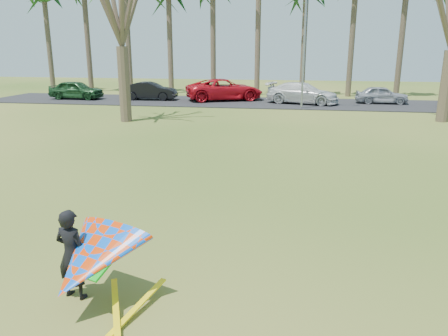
% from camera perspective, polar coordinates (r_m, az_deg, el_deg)
% --- Properties ---
extents(ground, '(100.00, 100.00, 0.00)m').
position_cam_1_polar(ground, '(9.90, -2.00, -9.22)').
color(ground, '#204C10').
rests_on(ground, ground).
extents(parking_strip, '(46.00, 7.00, 0.06)m').
position_cam_1_polar(parking_strip, '(34.10, 6.67, 8.45)').
color(parking_strip, black).
rests_on(parking_strip, ground).
extents(streetlight, '(2.28, 0.18, 8.00)m').
position_cam_1_polar(streetlight, '(30.80, 10.76, 15.82)').
color(streetlight, gray).
rests_on(streetlight, ground).
extents(car_0, '(4.40, 1.87, 1.48)m').
position_cam_1_polar(car_0, '(38.09, -18.74, 9.65)').
color(car_0, '#193F1E').
rests_on(car_0, parking_strip).
extents(car_1, '(4.36, 1.71, 1.41)m').
position_cam_1_polar(car_1, '(36.08, -9.63, 9.90)').
color(car_1, black).
rests_on(car_1, parking_strip).
extents(car_2, '(6.68, 5.02, 1.69)m').
position_cam_1_polar(car_2, '(35.24, 0.06, 10.21)').
color(car_2, red).
rests_on(car_2, parking_strip).
extents(car_3, '(5.74, 3.51, 1.55)m').
position_cam_1_polar(car_3, '(33.68, 10.21, 9.61)').
color(car_3, silver).
rests_on(car_3, parking_strip).
extents(car_4, '(3.81, 1.54, 1.30)m').
position_cam_1_polar(car_4, '(35.25, 19.90, 8.98)').
color(car_4, '#93979F').
rests_on(car_4, parking_strip).
extents(kite_flyer, '(2.13, 2.39, 2.02)m').
position_cam_1_polar(kite_flyer, '(7.48, -17.33, -11.38)').
color(kite_flyer, black).
rests_on(kite_flyer, ground).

